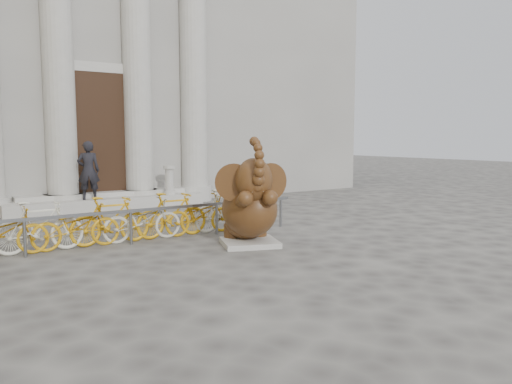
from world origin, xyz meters
TOP-DOWN VIEW (x-y plane):
  - ground at (0.00, 0.00)m, footprint 80.00×80.00m
  - classical_building at (0.00, 14.93)m, footprint 22.00×10.70m
  - entrance_steps at (0.00, 9.40)m, footprint 6.00×1.20m
  - elephant_statue at (0.83, 2.51)m, footprint 1.47×1.74m
  - bike_rack at (-1.17, 4.19)m, footprint 8.00×0.53m
  - pedestrian at (-0.63, 9.05)m, footprint 0.72×0.58m
  - balustrade_post at (1.94, 9.10)m, footprint 0.38×0.38m

SIDE VIEW (x-z plane):
  - ground at x=0.00m, z-range 0.00..0.00m
  - entrance_steps at x=0.00m, z-range 0.00..0.36m
  - bike_rack at x=-1.17m, z-range 0.00..1.00m
  - balustrade_post at x=1.94m, z-range 0.32..1.25m
  - elephant_statue at x=0.83m, z-range -0.30..1.90m
  - pedestrian at x=-0.63m, z-range 0.36..2.09m
  - classical_building at x=0.00m, z-range -0.02..11.98m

